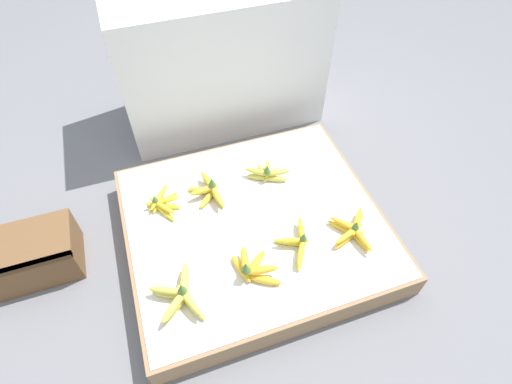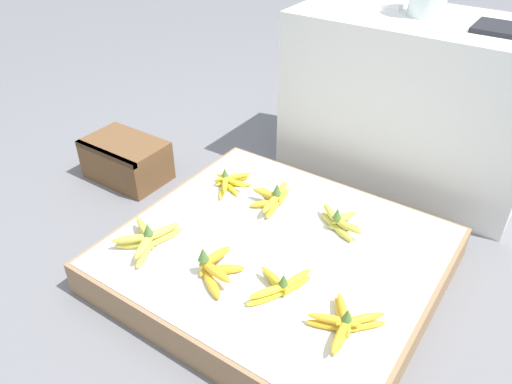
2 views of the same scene
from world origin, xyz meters
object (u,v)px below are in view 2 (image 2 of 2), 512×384
object	(u,v)px
banana_bunch_front_midright	(280,285)
banana_bunch_middle_midleft	(273,198)
wooden_crate	(126,160)
banana_bunch_middle_midright	(340,222)
banana_bunch_middle_left	(229,182)
banana_bunch_front_left	(147,239)
foam_tray_white	(376,1)
banana_bunch_front_midleft	(214,267)
banana_bunch_front_right	(345,323)

from	to	relation	value
banana_bunch_front_midright	banana_bunch_middle_midleft	xyz separation A→B (m)	(-0.27, 0.39, 0.00)
wooden_crate	banana_bunch_middle_midright	world-z (taller)	banana_bunch_middle_midright
banana_bunch_middle_left	banana_bunch_middle_midright	world-z (taller)	banana_bunch_middle_midright
banana_bunch_front_left	foam_tray_white	bearing A→B (deg)	79.46
banana_bunch_front_left	banana_bunch_middle_left	bearing A→B (deg)	88.26
banana_bunch_front_midright	banana_bunch_middle_midright	size ratio (longest dim) A/B	1.15
banana_bunch_front_left	banana_bunch_middle_midleft	world-z (taller)	same
banana_bunch_front_midleft	foam_tray_white	size ratio (longest dim) A/B	0.75
banana_bunch_front_midleft	banana_bunch_middle_midright	bearing A→B (deg)	63.50
banana_bunch_front_midright	wooden_crate	bearing A→B (deg)	162.23
banana_bunch_front_midleft	banana_bunch_front_right	size ratio (longest dim) A/B	0.92
banana_bunch_front_midleft	banana_bunch_front_midright	xyz separation A→B (m)	(0.22, 0.06, -0.01)
foam_tray_white	banana_bunch_front_right	bearing A→B (deg)	-67.25
banana_bunch_front_midright	foam_tray_white	xyz separation A→B (m)	(-0.27, 1.20, 0.59)
wooden_crate	banana_bunch_front_midleft	world-z (taller)	banana_bunch_front_midleft
banana_bunch_front_midleft	banana_bunch_middle_midleft	xyz separation A→B (m)	(-0.06, 0.45, -0.00)
banana_bunch_front_midleft	banana_bunch_middle_midright	world-z (taller)	banana_bunch_front_midleft
wooden_crate	foam_tray_white	size ratio (longest dim) A/B	1.39
banana_bunch_front_left	banana_bunch_middle_left	size ratio (longest dim) A/B	1.17
banana_bunch_front_right	banana_bunch_middle_midleft	world-z (taller)	banana_bunch_middle_midleft
banana_bunch_front_right	foam_tray_white	world-z (taller)	foam_tray_white
banana_bunch_front_left	foam_tray_white	distance (m)	1.42
banana_bunch_front_right	foam_tray_white	size ratio (longest dim) A/B	0.81
wooden_crate	banana_bunch_front_midleft	distance (m)	0.94
banana_bunch_middle_midleft	foam_tray_white	world-z (taller)	foam_tray_white
banana_bunch_front_right	banana_bunch_middle_left	size ratio (longest dim) A/B	1.01
banana_bunch_front_midleft	banana_bunch_front_right	world-z (taller)	banana_bunch_front_midleft
wooden_crate	banana_bunch_middle_midleft	bearing A→B (deg)	3.35
wooden_crate	banana_bunch_middle_midright	size ratio (longest dim) A/B	1.84
banana_bunch_front_left	banana_bunch_middle_midleft	size ratio (longest dim) A/B	1.12
wooden_crate	banana_bunch_middle_left	distance (m)	0.58
banana_bunch_front_left	banana_bunch_middle_midleft	bearing A→B (deg)	63.14
wooden_crate	banana_bunch_front_left	distance (m)	0.70
banana_bunch_middle_left	banana_bunch_front_midleft	bearing A→B (deg)	-58.54
banana_bunch_front_midleft	banana_bunch_middle_left	xyz separation A→B (m)	(-0.28, 0.45, -0.01)
banana_bunch_front_right	banana_bunch_middle_midright	xyz separation A→B (m)	(-0.23, 0.42, 0.00)
banana_bunch_front_right	banana_bunch_front_midright	bearing A→B (deg)	174.88
wooden_crate	banana_bunch_front_right	bearing A→B (deg)	-15.56
banana_bunch_front_right	banana_bunch_middle_midleft	distance (m)	0.66
wooden_crate	banana_bunch_front_midleft	bearing A→B (deg)	-25.22
banana_bunch_front_midright	banana_bunch_middle_midleft	size ratio (longest dim) A/B	1.04
wooden_crate	banana_bunch_front_left	bearing A→B (deg)	-36.72
banana_bunch_middle_left	foam_tray_white	size ratio (longest dim) A/B	0.81
banana_bunch_front_midright	banana_bunch_front_right	bearing A→B (deg)	-5.12
banana_bunch_middle_left	banana_bunch_middle_midleft	bearing A→B (deg)	-1.12
wooden_crate	banana_bunch_front_left	size ratio (longest dim) A/B	1.48
banana_bunch_front_midleft	banana_bunch_middle_left	size ratio (longest dim) A/B	0.93
banana_bunch_front_midright	banana_bunch_middle_left	bearing A→B (deg)	141.53
banana_bunch_front_midright	foam_tray_white	distance (m)	1.36
wooden_crate	banana_bunch_front_midright	distance (m)	1.12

